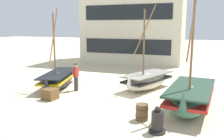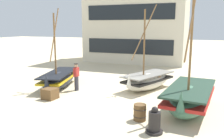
{
  "view_description": "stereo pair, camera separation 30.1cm",
  "coord_description": "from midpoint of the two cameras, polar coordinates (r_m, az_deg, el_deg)",
  "views": [
    {
      "loc": [
        4.73,
        -11.71,
        3.92
      ],
      "look_at": [
        0.0,
        1.0,
        1.4
      ],
      "focal_mm": 38.27,
      "sensor_mm": 36.0,
      "label": 1
    },
    {
      "loc": [
        5.01,
        -11.6,
        3.92
      ],
      "look_at": [
        0.0,
        1.0,
        1.4
      ],
      "focal_mm": 38.27,
      "sensor_mm": 36.0,
      "label": 2
    }
  ],
  "objects": [
    {
      "name": "ground_plane",
      "position": [
        13.22,
        -2.18,
        -6.72
      ],
      "size": [
        120.0,
        120.0,
        0.0
      ],
      "primitive_type": "plane",
      "color": "beige"
    },
    {
      "name": "fishing_boat_near_left",
      "position": [
        15.05,
        7.85,
        -2.45
      ],
      "size": [
        2.78,
        4.06,
        5.21
      ],
      "color": "silver",
      "rests_on": "ground"
    },
    {
      "name": "fishing_boat_centre_large",
      "position": [
        15.71,
        -13.21,
        -2.14
      ],
      "size": [
        2.43,
        4.45,
        5.01
      ],
      "color": "#2D333D",
      "rests_on": "ground"
    },
    {
      "name": "fishing_boat_far_right",
      "position": [
        11.73,
        17.56,
        -6.18
      ],
      "size": [
        2.24,
        4.69,
        6.36
      ],
      "color": "#427056",
      "rests_on": "ground"
    },
    {
      "name": "fisherman_by_hull",
      "position": [
        14.7,
        -9.17,
        -1.73
      ],
      "size": [
        0.26,
        0.36,
        1.68
      ],
      "color": "#33333D",
      "rests_on": "ground"
    },
    {
      "name": "capstan_winch",
      "position": [
        9.17,
        9.83,
        -12.16
      ],
      "size": [
        0.64,
        0.64,
        1.02
      ],
      "color": "black",
      "rests_on": "ground"
    },
    {
      "name": "wooden_barrel",
      "position": [
        10.22,
        6.3,
        -9.97
      ],
      "size": [
        0.56,
        0.56,
        0.7
      ],
      "color": "brown",
      "rests_on": "ground"
    },
    {
      "name": "cargo_crate",
      "position": [
        13.39,
        -15.19,
        -5.56
      ],
      "size": [
        0.77,
        0.77,
        0.59
      ],
      "primitive_type": "cube",
      "rotation": [
        0.0,
        0.0,
        1.48
      ],
      "color": "brown",
      "rests_on": "ground"
    },
    {
      "name": "harbor_building_main",
      "position": [
        27.09,
        5.07,
        13.26
      ],
      "size": [
        11.03,
        6.14,
        10.44
      ],
      "color": "beige",
      "rests_on": "ground"
    }
  ]
}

